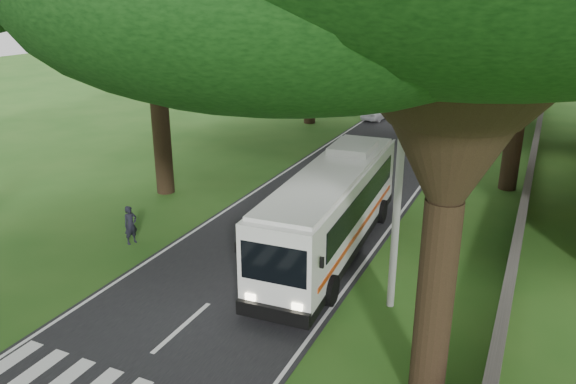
{
  "coord_description": "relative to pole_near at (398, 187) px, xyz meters",
  "views": [
    {
      "loc": [
        9.26,
        -10.16,
        9.85
      ],
      "look_at": [
        0.32,
        9.11,
        2.2
      ],
      "focal_mm": 35.0,
      "sensor_mm": 36.0,
      "label": 1
    }
  ],
  "objects": [
    {
      "name": "road",
      "position": [
        -5.5,
        19.0,
        -4.17
      ],
      "size": [
        8.0,
        120.0,
        0.04
      ],
      "primitive_type": "cube",
      "color": "black",
      "rests_on": "ground"
    },
    {
      "name": "distant_car_b",
      "position": [
        -8.5,
        52.0,
        -3.47
      ],
      "size": [
        2.14,
        4.3,
        1.35
      ],
      "primitive_type": "imported",
      "rotation": [
        0.0,
        0.0,
        -0.18
      ],
      "color": "navy",
      "rests_on": "road"
    },
    {
      "name": "distant_car_c",
      "position": [
        -3.69,
        48.21,
        -3.42
      ],
      "size": [
        2.91,
        5.3,
        1.45
      ],
      "primitive_type": "imported",
      "rotation": [
        0.0,
        0.0,
        3.32
      ],
      "color": "maroon",
      "rests_on": "road"
    },
    {
      "name": "distant_car_a",
      "position": [
        -8.5,
        27.42,
        -3.52
      ],
      "size": [
        2.09,
        3.89,
        1.26
      ],
      "primitive_type": "imported",
      "rotation": [
        0.0,
        0.0,
        2.97
      ],
      "color": "silver",
      "rests_on": "road"
    },
    {
      "name": "pole_near",
      "position": [
        0.0,
        0.0,
        0.0
      ],
      "size": [
        1.6,
        0.24,
        8.0
      ],
      "color": "gray",
      "rests_on": "ground"
    },
    {
      "name": "coach_bus",
      "position": [
        -3.26,
        3.06,
        -2.33
      ],
      "size": [
        3.24,
        11.76,
        3.43
      ],
      "rotation": [
        0.0,
        0.0,
        0.06
      ],
      "color": "white",
      "rests_on": "ground"
    },
    {
      "name": "pole_mid",
      "position": [
        0.0,
        20.0,
        0.0
      ],
      "size": [
        1.6,
        0.24,
        8.0
      ],
      "color": "gray",
      "rests_on": "ground"
    },
    {
      "name": "pedestrian",
      "position": [
        -10.97,
        0.28,
        -3.37
      ],
      "size": [
        0.54,
        0.68,
        1.63
      ],
      "primitive_type": "imported",
      "rotation": [
        0.0,
        0.0,
        1.28
      ],
      "color": "black",
      "rests_on": "ground"
    },
    {
      "name": "property_wall",
      "position": [
        3.5,
        18.0,
        -3.58
      ],
      "size": [
        0.35,
        50.0,
        1.2
      ],
      "primitive_type": "cube",
      "color": "#383533",
      "rests_on": "ground"
    },
    {
      "name": "pole_far",
      "position": [
        0.0,
        40.0,
        0.0
      ],
      "size": [
        1.6,
        0.24,
        8.0
      ],
      "color": "gray",
      "rests_on": "ground"
    },
    {
      "name": "ground",
      "position": [
        -5.5,
        -6.0,
        -4.18
      ],
      "size": [
        140.0,
        140.0,
        0.0
      ],
      "primitive_type": "plane",
      "color": "#214C15",
      "rests_on": "ground"
    }
  ]
}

